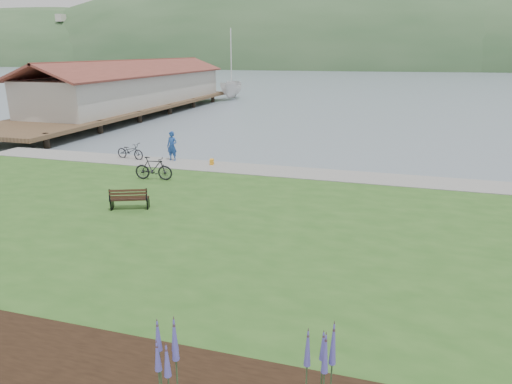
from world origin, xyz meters
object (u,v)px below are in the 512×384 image
at_px(park_bench, 129,198).
at_px(person, 172,144).
at_px(sailboat, 232,99).
at_px(bicycle_a, 130,151).

relative_size(park_bench, person, 0.79).
bearing_deg(park_bench, sailboat, 83.05).
height_order(park_bench, sailboat, sailboat).
bearing_deg(sailboat, park_bench, -82.60).
bearing_deg(park_bench, person, 83.31).
xyz_separation_m(park_bench, sailboat, (-11.52, 44.41, -0.84)).
relative_size(bicycle_a, sailboat, 0.06).
xyz_separation_m(bicycle_a, sailboat, (-6.99, 36.88, -0.86)).
bearing_deg(person, park_bench, -69.41).
bearing_deg(bicycle_a, park_bench, -140.32).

